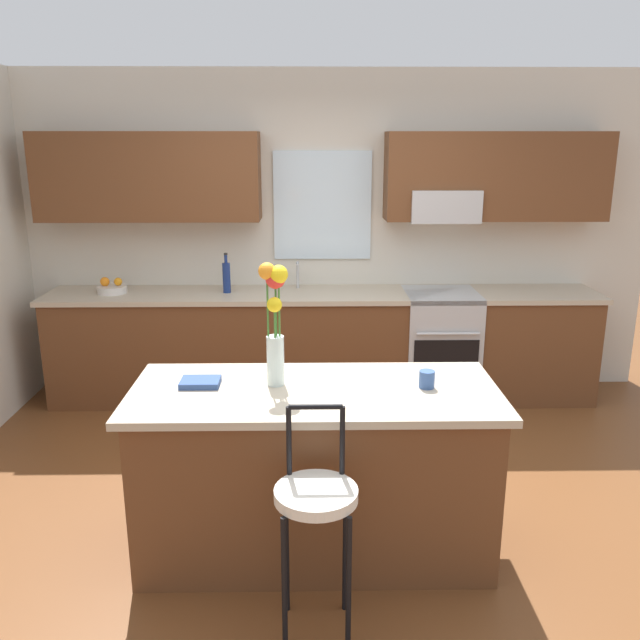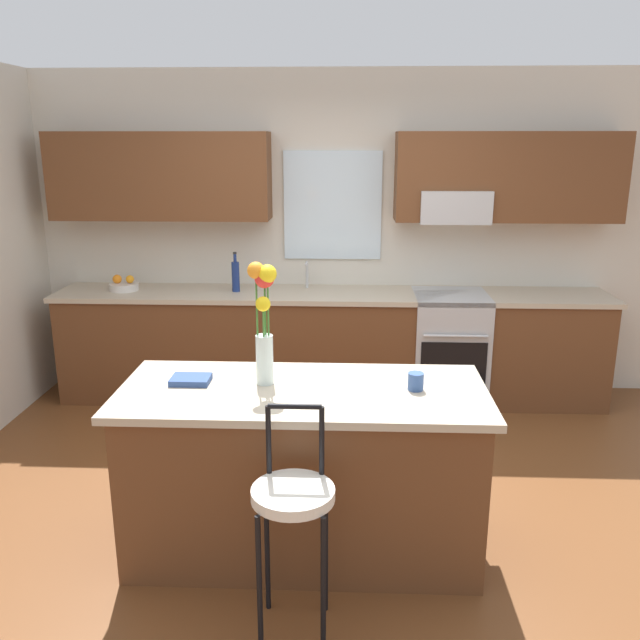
{
  "view_description": "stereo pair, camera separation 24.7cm",
  "coord_description": "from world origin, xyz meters",
  "px_view_note": "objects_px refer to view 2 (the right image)",
  "views": [
    {
      "loc": [
        -0.11,
        -3.59,
        2.15
      ],
      "look_at": [
        -0.04,
        0.55,
        1.0
      ],
      "focal_mm": 36.87,
      "sensor_mm": 36.0,
      "label": 1
    },
    {
      "loc": [
        0.14,
        -3.58,
        2.15
      ],
      "look_at": [
        -0.04,
        0.55,
        1.0
      ],
      "focal_mm": 36.87,
      "sensor_mm": 36.0,
      "label": 2
    }
  ],
  "objects_px": {
    "mug_ceramic": "(416,381)",
    "bottle_olive_oil": "(236,276)",
    "flower_vase": "(264,314)",
    "cookbook": "(191,380)",
    "oven_range": "(448,348)",
    "kitchen_island": "(303,470)",
    "fruit_bowl_oranges": "(124,285)",
    "bar_stool_near": "(293,504)"
  },
  "relations": [
    {
      "from": "mug_ceramic",
      "to": "bottle_olive_oil",
      "type": "distance_m",
      "value": 2.51
    },
    {
      "from": "flower_vase",
      "to": "cookbook",
      "type": "bearing_deg",
      "value": -178.58
    },
    {
      "from": "oven_range",
      "to": "cookbook",
      "type": "distance_m",
      "value": 2.71
    },
    {
      "from": "oven_range",
      "to": "kitchen_island",
      "type": "distance_m",
      "value": 2.4
    },
    {
      "from": "flower_vase",
      "to": "mug_ceramic",
      "type": "height_order",
      "value": "flower_vase"
    },
    {
      "from": "oven_range",
      "to": "flower_vase",
      "type": "xyz_separation_m",
      "value": [
        -1.27,
        -2.08,
        0.83
      ]
    },
    {
      "from": "fruit_bowl_oranges",
      "to": "bottle_olive_oil",
      "type": "bearing_deg",
      "value": 0.0
    },
    {
      "from": "kitchen_island",
      "to": "bar_stool_near",
      "type": "relative_size",
      "value": 1.8
    },
    {
      "from": "cookbook",
      "to": "bottle_olive_oil",
      "type": "relative_size",
      "value": 0.61
    },
    {
      "from": "bar_stool_near",
      "to": "bottle_olive_oil",
      "type": "height_order",
      "value": "bottle_olive_oil"
    },
    {
      "from": "cookbook",
      "to": "fruit_bowl_oranges",
      "type": "distance_m",
      "value": 2.36
    },
    {
      "from": "oven_range",
      "to": "cookbook",
      "type": "bearing_deg",
      "value": -128.44
    },
    {
      "from": "mug_ceramic",
      "to": "fruit_bowl_oranges",
      "type": "relative_size",
      "value": 0.38
    },
    {
      "from": "oven_range",
      "to": "flower_vase",
      "type": "distance_m",
      "value": 2.57
    },
    {
      "from": "mug_ceramic",
      "to": "cookbook",
      "type": "xyz_separation_m",
      "value": [
        -1.16,
        0.05,
        -0.03
      ]
    },
    {
      "from": "flower_vase",
      "to": "kitchen_island",
      "type": "bearing_deg",
      "value": -19.95
    },
    {
      "from": "bar_stool_near",
      "to": "fruit_bowl_oranges",
      "type": "height_order",
      "value": "fruit_bowl_oranges"
    },
    {
      "from": "cookbook",
      "to": "oven_range",
      "type": "bearing_deg",
      "value": 51.56
    },
    {
      "from": "oven_range",
      "to": "mug_ceramic",
      "type": "xyz_separation_m",
      "value": [
        -0.5,
        -2.14,
        0.51
      ]
    },
    {
      "from": "oven_range",
      "to": "flower_vase",
      "type": "relative_size",
      "value": 1.44
    },
    {
      "from": "bar_stool_near",
      "to": "mug_ceramic",
      "type": "bearing_deg",
      "value": 47.66
    },
    {
      "from": "oven_range",
      "to": "kitchen_island",
      "type": "height_order",
      "value": "same"
    },
    {
      "from": "kitchen_island",
      "to": "bar_stool_near",
      "type": "height_order",
      "value": "bar_stool_near"
    },
    {
      "from": "flower_vase",
      "to": "mug_ceramic",
      "type": "relative_size",
      "value": 7.09
    },
    {
      "from": "fruit_bowl_oranges",
      "to": "bottle_olive_oil",
      "type": "relative_size",
      "value": 0.73
    },
    {
      "from": "oven_range",
      "to": "fruit_bowl_oranges",
      "type": "relative_size",
      "value": 3.83
    },
    {
      "from": "oven_range",
      "to": "mug_ceramic",
      "type": "relative_size",
      "value": 10.22
    },
    {
      "from": "kitchen_island",
      "to": "mug_ceramic",
      "type": "xyz_separation_m",
      "value": [
        0.57,
        0.01,
        0.5
      ]
    },
    {
      "from": "kitchen_island",
      "to": "flower_vase",
      "type": "bearing_deg",
      "value": 160.05
    },
    {
      "from": "kitchen_island",
      "to": "bottle_olive_oil",
      "type": "height_order",
      "value": "bottle_olive_oil"
    },
    {
      "from": "bar_stool_near",
      "to": "flower_vase",
      "type": "bearing_deg",
      "value": 106.17
    },
    {
      "from": "cookbook",
      "to": "fruit_bowl_oranges",
      "type": "height_order",
      "value": "fruit_bowl_oranges"
    },
    {
      "from": "oven_range",
      "to": "mug_ceramic",
      "type": "height_order",
      "value": "mug_ceramic"
    },
    {
      "from": "oven_range",
      "to": "cookbook",
      "type": "relative_size",
      "value": 4.6
    },
    {
      "from": "flower_vase",
      "to": "mug_ceramic",
      "type": "xyz_separation_m",
      "value": [
        0.77,
        -0.06,
        -0.33
      ]
    },
    {
      "from": "mug_ceramic",
      "to": "flower_vase",
      "type": "bearing_deg",
      "value": 175.53
    },
    {
      "from": "kitchen_island",
      "to": "cookbook",
      "type": "relative_size",
      "value": 9.37
    },
    {
      "from": "kitchen_island",
      "to": "bottle_olive_oil",
      "type": "distance_m",
      "value": 2.36
    },
    {
      "from": "cookbook",
      "to": "fruit_bowl_oranges",
      "type": "relative_size",
      "value": 0.83
    },
    {
      "from": "fruit_bowl_oranges",
      "to": "mug_ceramic",
      "type": "bearing_deg",
      "value": -44.24
    },
    {
      "from": "cookbook",
      "to": "fruit_bowl_oranges",
      "type": "xyz_separation_m",
      "value": [
        -1.06,
        2.11,
        0.03
      ]
    },
    {
      "from": "mug_ceramic",
      "to": "fruit_bowl_oranges",
      "type": "distance_m",
      "value": 3.1
    }
  ]
}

